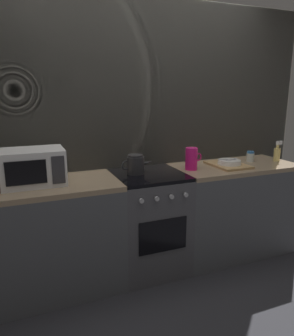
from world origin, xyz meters
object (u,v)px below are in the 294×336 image
(microwave, at_px, (33,167))
(spray_bottle, at_px, (277,153))
(stove_unit, at_px, (149,222))
(kettle, at_px, (136,164))
(pitcher, at_px, (192,159))
(spice_jar, at_px, (250,156))
(dish_pile, at_px, (229,164))

(microwave, distance_m, spray_bottle, 2.33)
(stove_unit, xyz_separation_m, kettle, (-0.11, 0.04, 0.53))
(microwave, xyz_separation_m, pitcher, (1.35, -0.05, -0.03))
(stove_unit, bearing_deg, spice_jar, 3.01)
(pitcher, distance_m, spice_jar, 0.72)
(pitcher, distance_m, dish_pile, 0.40)
(kettle, distance_m, dish_pile, 0.92)
(microwave, xyz_separation_m, spray_bottle, (2.33, -0.06, -0.06))
(dish_pile, bearing_deg, stove_unit, 178.24)
(dish_pile, relative_size, spray_bottle, 1.97)
(pitcher, bearing_deg, spray_bottle, -0.88)
(pitcher, bearing_deg, dish_pile, -1.92)
(dish_pile, distance_m, spray_bottle, 0.59)
(stove_unit, xyz_separation_m, spice_jar, (1.13, 0.06, 0.50))
(spice_jar, height_order, spray_bottle, spray_bottle)
(pitcher, bearing_deg, kettle, 174.72)
(kettle, relative_size, pitcher, 1.42)
(dish_pile, xyz_separation_m, spray_bottle, (0.58, -0.00, 0.06))
(kettle, bearing_deg, microwave, 179.93)
(stove_unit, height_order, microwave, microwave)
(stove_unit, relative_size, pitcher, 4.50)
(dish_pile, bearing_deg, spice_jar, 14.60)
(spice_jar, bearing_deg, pitcher, -174.37)
(microwave, height_order, spice_jar, microwave)
(microwave, bearing_deg, spice_jar, 0.61)
(microwave, height_order, spray_bottle, microwave)
(spray_bottle, bearing_deg, kettle, 177.59)
(pitcher, distance_m, spray_bottle, 0.98)
(microwave, height_order, pitcher, microwave)
(stove_unit, height_order, kettle, kettle)
(kettle, xyz_separation_m, spice_jar, (1.24, 0.02, -0.03))
(microwave, relative_size, dish_pile, 1.15)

